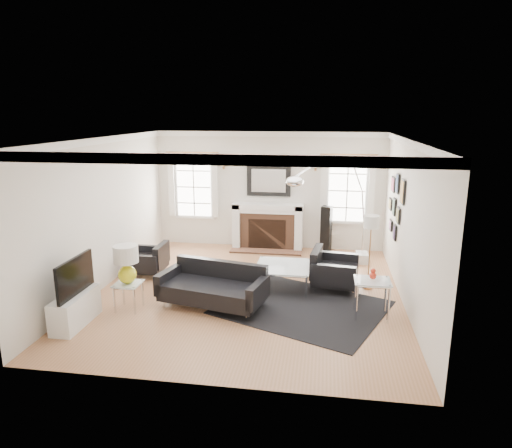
% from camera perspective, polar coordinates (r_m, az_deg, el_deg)
% --- Properties ---
extents(floor, '(6.00, 6.00, 0.00)m').
position_cam_1_polar(floor, '(8.54, -0.96, -8.49)').
color(floor, '#A46B44').
rests_on(floor, ground).
extents(back_wall, '(5.50, 0.04, 2.80)m').
position_cam_1_polar(back_wall, '(11.02, 1.62, 4.20)').
color(back_wall, silver).
rests_on(back_wall, floor).
extents(front_wall, '(5.50, 0.04, 2.80)m').
position_cam_1_polar(front_wall, '(5.30, -6.49, -6.62)').
color(front_wall, silver).
rests_on(front_wall, floor).
extents(left_wall, '(0.04, 6.00, 2.80)m').
position_cam_1_polar(left_wall, '(8.98, -18.58, 1.26)').
color(left_wall, silver).
rests_on(left_wall, floor).
extents(right_wall, '(0.04, 6.00, 2.80)m').
position_cam_1_polar(right_wall, '(8.12, 18.50, -0.00)').
color(right_wall, silver).
rests_on(right_wall, floor).
extents(ceiling, '(5.50, 6.00, 0.02)m').
position_cam_1_polar(ceiling, '(7.91, -1.05, 10.62)').
color(ceiling, white).
rests_on(ceiling, back_wall).
extents(crown_molding, '(5.50, 6.00, 0.12)m').
position_cam_1_polar(crown_molding, '(7.91, -1.04, 10.19)').
color(crown_molding, white).
rests_on(crown_molding, back_wall).
extents(fireplace, '(1.70, 0.69, 1.11)m').
position_cam_1_polar(fireplace, '(10.99, 1.46, -0.39)').
color(fireplace, white).
rests_on(fireplace, floor).
extents(mantel_mirror, '(1.05, 0.07, 0.75)m').
position_cam_1_polar(mantel_mirror, '(10.94, 1.60, 5.46)').
color(mantel_mirror, black).
rests_on(mantel_mirror, back_wall).
extents(window_left, '(1.24, 0.15, 1.62)m').
position_cam_1_polar(window_left, '(11.33, -7.76, 4.65)').
color(window_left, white).
rests_on(window_left, back_wall).
extents(window_right, '(1.24, 0.15, 1.62)m').
position_cam_1_polar(window_right, '(10.89, 11.32, 4.14)').
color(window_right, white).
rests_on(window_right, back_wall).
extents(gallery_wall, '(0.04, 1.73, 1.29)m').
position_cam_1_polar(gallery_wall, '(9.34, 17.08, 2.68)').
color(gallery_wall, black).
rests_on(gallery_wall, right_wall).
extents(tv_unit, '(0.35, 1.00, 1.09)m').
position_cam_1_polar(tv_unit, '(7.73, -21.65, -9.35)').
color(tv_unit, white).
rests_on(tv_unit, floor).
extents(area_rug, '(3.22, 3.00, 0.01)m').
position_cam_1_polar(area_rug, '(7.94, 5.81, -10.31)').
color(area_rug, black).
rests_on(area_rug, floor).
extents(sofa, '(1.95, 1.20, 0.59)m').
position_cam_1_polar(sofa, '(7.91, -5.27, -7.89)').
color(sofa, black).
rests_on(sofa, floor).
extents(armchair_left, '(0.74, 0.82, 0.54)m').
position_cam_1_polar(armchair_left, '(9.55, -13.16, -4.47)').
color(armchair_left, black).
rests_on(armchair_left, floor).
extents(armchair_right, '(0.93, 1.01, 0.62)m').
position_cam_1_polar(armchair_right, '(8.71, 9.46, -5.79)').
color(armchair_right, black).
rests_on(armchair_right, floor).
extents(coffee_table, '(1.00, 1.00, 0.44)m').
position_cam_1_polar(coffee_table, '(8.60, 3.38, -5.41)').
color(coffee_table, silver).
rests_on(coffee_table, floor).
extents(side_table_left, '(0.43, 0.43, 0.47)m').
position_cam_1_polar(side_table_left, '(7.99, -15.68, -7.79)').
color(side_table_left, silver).
rests_on(side_table_left, floor).
extents(nesting_table, '(0.57, 0.48, 0.63)m').
position_cam_1_polar(nesting_table, '(7.60, 14.31, -7.70)').
color(nesting_table, silver).
rests_on(nesting_table, floor).
extents(gourd_lamp, '(0.41, 0.41, 0.65)m').
position_cam_1_polar(gourd_lamp, '(7.83, -15.90, -4.56)').
color(gourd_lamp, yellow).
rests_on(gourd_lamp, side_table_left).
extents(orange_vase, '(0.11, 0.11, 0.18)m').
position_cam_1_polar(orange_vase, '(7.53, 14.41, -6.12)').
color(orange_vase, red).
rests_on(orange_vase, nesting_table).
extents(arc_floor_lamp, '(1.75, 1.62, 2.47)m').
position_cam_1_polar(arc_floor_lamp, '(9.46, 9.40, 2.02)').
color(arc_floor_lamp, silver).
rests_on(arc_floor_lamp, floor).
extents(stick_floor_lamp, '(0.29, 0.29, 1.41)m').
position_cam_1_polar(stick_floor_lamp, '(8.61, 14.22, -0.19)').
color(stick_floor_lamp, '#B5773F').
rests_on(stick_floor_lamp, floor).
extents(speaker_tower, '(0.28, 0.28, 1.13)m').
position_cam_1_polar(speaker_tower, '(10.77, 8.76, -0.73)').
color(speaker_tower, black).
rests_on(speaker_tower, floor).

